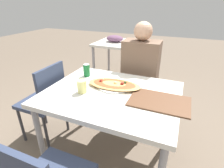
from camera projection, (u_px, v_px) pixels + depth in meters
name	position (u px, v px, depth m)	size (l,w,h in m)	color
ground_plane	(112.00, 155.00, 1.81)	(14.00, 14.00, 0.00)	#6B5B4C
dining_table	(112.00, 100.00, 1.52)	(1.12, 0.88, 0.74)	silver
chair_far_seated	(141.00, 83.00, 2.20)	(0.40, 0.40, 0.88)	#2D3851
chair_side_left	(45.00, 99.00, 1.84)	(0.40, 0.40, 0.88)	#2D3851
person_seated	(140.00, 68.00, 2.01)	(0.40, 0.28, 1.25)	#2D2D38
pizza_main	(114.00, 85.00, 1.57)	(0.50, 0.29, 0.06)	white
soda_can	(87.00, 70.00, 1.78)	(0.07, 0.07, 0.12)	#197233
drink_glass	(82.00, 86.00, 1.46)	(0.08, 0.08, 0.11)	#E0DB7F
serving_tray	(159.00, 101.00, 1.34)	(0.45, 0.30, 0.01)	brown
background_table	(124.00, 46.00, 3.26)	(1.10, 0.80, 0.86)	silver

